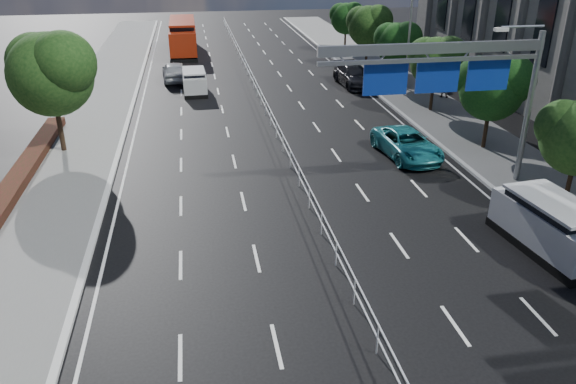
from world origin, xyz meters
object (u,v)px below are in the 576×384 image
object	(u,v)px
white_minivan	(194,81)
pedestrian_b	(444,86)
red_bus	(183,35)
near_car_dark	(186,42)
near_car_silver	(174,71)
parked_car_teal	(407,144)
overhead_gantry	(455,70)
parked_car_dark	(354,76)
silver_minivan	(552,226)

from	to	relation	value
white_minivan	pedestrian_b	distance (m)	18.63
red_bus	near_car_dark	distance (m)	1.97
white_minivan	near_car_silver	size ratio (longest dim) A/B	0.87
near_car_dark	parked_car_teal	distance (m)	35.86
white_minivan	parked_car_teal	world-z (taller)	white_minivan
red_bus	near_car_dark	world-z (taller)	red_bus
near_car_silver	pedestrian_b	xyz separation A→B (m)	(19.52, -9.06, 0.15)
overhead_gantry	parked_car_dark	xyz separation A→B (m)	(1.28, 19.95, -4.81)
pedestrian_b	near_car_silver	bearing A→B (deg)	2.84
white_minivan	parked_car_teal	size ratio (longest dim) A/B	0.78
white_minivan	near_car_silver	xyz separation A→B (m)	(-1.56, 4.10, -0.06)
near_car_dark	white_minivan	bearing A→B (deg)	88.52
near_car_dark	parked_car_teal	bearing A→B (deg)	105.78
white_minivan	parked_car_dark	bearing A→B (deg)	-1.21
near_car_dark	parked_car_dark	world-z (taller)	parked_car_dark
parked_car_dark	pedestrian_b	size ratio (longest dim) A/B	3.41
white_minivan	silver_minivan	world-z (taller)	silver_minivan
red_bus	near_car_silver	distance (m)	12.46
near_car_dark	pedestrian_b	size ratio (longest dim) A/B	2.74
overhead_gantry	red_bus	xyz separation A→B (m)	(-12.07, 36.36, -3.91)
pedestrian_b	overhead_gantry	bearing A→B (deg)	93.65
overhead_gantry	near_car_silver	xyz separation A→B (m)	(-12.86, 23.96, -4.81)
white_minivan	pedestrian_b	world-z (taller)	pedestrian_b
silver_minivan	overhead_gantry	bearing A→B (deg)	97.64
near_car_silver	parked_car_dark	world-z (taller)	parked_car_dark
overhead_gantry	parked_car_teal	world-z (taller)	overhead_gantry
overhead_gantry	near_car_dark	size ratio (longest dim) A/B	2.32
near_car_silver	parked_car_teal	world-z (taller)	near_car_silver
white_minivan	near_car_dark	bearing A→B (deg)	89.86
overhead_gantry	parked_car_dark	world-z (taller)	overhead_gantry
red_bus	pedestrian_b	world-z (taller)	red_bus
overhead_gantry	white_minivan	size ratio (longest dim) A/B	2.53
near_car_silver	parked_car_teal	size ratio (longest dim) A/B	0.90
overhead_gantry	red_bus	distance (m)	38.50
red_bus	pedestrian_b	size ratio (longest dim) A/B	6.77
pedestrian_b	red_bus	bearing A→B (deg)	-21.16
near_car_dark	pedestrian_b	bearing A→B (deg)	125.55
parked_car_teal	parked_car_dark	xyz separation A→B (m)	(1.52, 15.86, 0.07)
near_car_silver	silver_minivan	size ratio (longest dim) A/B	0.90
overhead_gantry	near_car_dark	world-z (taller)	overhead_gantry
near_car_dark	silver_minivan	distance (m)	46.30
near_car_dark	parked_car_teal	xyz separation A→B (m)	(11.53, -33.95, -0.01)
white_minivan	silver_minivan	xyz separation A→B (m)	(12.86, -26.14, 0.16)
near_car_dark	silver_minivan	xyz separation A→B (m)	(13.33, -44.33, 0.29)
parked_car_teal	white_minivan	bearing A→B (deg)	119.48
red_bus	parked_car_teal	size ratio (longest dim) A/B	2.10
red_bus	pedestrian_b	xyz separation A→B (m)	(18.73, -21.46, -0.75)
overhead_gantry	silver_minivan	distance (m)	7.94
near_car_silver	silver_minivan	world-z (taller)	silver_minivan
red_bus	pedestrian_b	bearing A→B (deg)	-48.75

